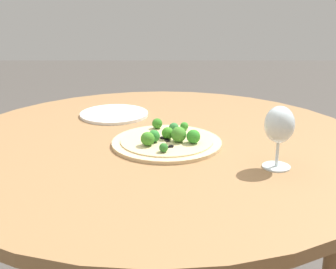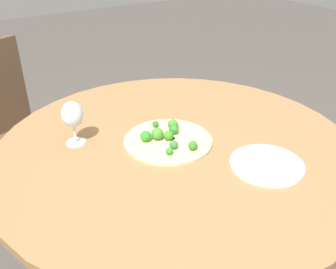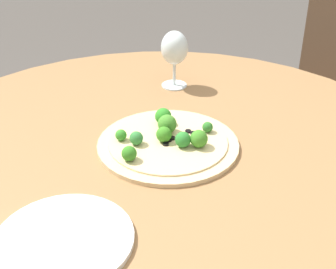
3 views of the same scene
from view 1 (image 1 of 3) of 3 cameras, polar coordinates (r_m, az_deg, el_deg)
The scene contains 4 objects.
dining_table at distance 1.38m, azimuth -0.80°, elevation -3.44°, with size 1.26×1.26×0.77m.
pizza at distance 1.33m, azimuth 0.08°, elevation -0.73°, with size 0.31×0.31×0.06m.
wine_glass at distance 1.17m, azimuth 13.58°, elevation 0.95°, with size 0.07×0.07×0.16m.
plate_near at distance 1.62m, azimuth -6.43°, elevation 2.49°, with size 0.23×0.23×0.01m.
Camera 1 is at (0.02, -1.28, 1.22)m, focal length 50.00 mm.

